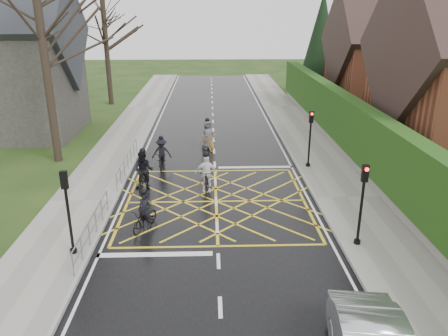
{
  "coord_description": "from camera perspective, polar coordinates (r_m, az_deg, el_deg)",
  "views": [
    {
      "loc": [
        -0.24,
        -18.11,
        8.22
      ],
      "look_at": [
        0.39,
        0.88,
        1.3
      ],
      "focal_mm": 35.0,
      "sensor_mm": 36.0,
      "label": 1
    }
  ],
  "objects": [
    {
      "name": "cyclist_back",
      "position": [
        21.23,
        -10.43,
        -0.81
      ],
      "size": [
        1.0,
        2.14,
        2.09
      ],
      "rotation": [
        0.0,
        0.0,
        -0.09
      ],
      "color": "black",
      "rests_on": "ground"
    },
    {
      "name": "sidewalk_left",
      "position": [
        20.67,
        -17.95,
        -4.23
      ],
      "size": [
        3.0,
        80.0,
        0.15
      ],
      "primitive_type": "cube",
      "color": "gray",
      "rests_on": "ground"
    },
    {
      "name": "cyclist_mid",
      "position": [
        24.1,
        -8.14,
        1.53
      ],
      "size": [
        1.1,
        1.89,
        1.81
      ],
      "rotation": [
        0.0,
        0.0,
        0.05
      ],
      "color": "black",
      "rests_on": "ground"
    },
    {
      "name": "cyclist_lead",
      "position": [
        27.16,
        -2.16,
        3.89
      ],
      "size": [
        1.38,
        2.14,
        1.96
      ],
      "rotation": [
        0.0,
        0.0,
        0.37
      ],
      "color": "orange",
      "rests_on": "ground"
    },
    {
      "name": "railing_north",
      "position": [
        23.74,
        -12.51,
        1.28
      ],
      "size": [
        0.05,
        6.04,
        1.03
      ],
      "color": "slate",
      "rests_on": "ground"
    },
    {
      "name": "tree_mid",
      "position": [
        33.56,
        -20.01,
        19.61
      ],
      "size": [
        10.08,
        10.08,
        12.48
      ],
      "color": "black",
      "rests_on": "ground"
    },
    {
      "name": "stone_wall",
      "position": [
        26.59,
        15.69,
        2.03
      ],
      "size": [
        0.5,
        38.0,
        0.7
      ],
      "primitive_type": "cube",
      "color": "slate",
      "rests_on": "ground"
    },
    {
      "name": "traffic_light_ne",
      "position": [
        23.85,
        11.14,
        3.67
      ],
      "size": [
        0.24,
        0.31,
        3.21
      ],
      "rotation": [
        0.0,
        0.0,
        3.14
      ],
      "color": "black",
      "rests_on": "ground"
    },
    {
      "name": "traffic_light_sw",
      "position": [
        15.87,
        -19.63,
        -5.65
      ],
      "size": [
        0.24,
        0.31,
        3.21
      ],
      "color": "black",
      "rests_on": "ground"
    },
    {
      "name": "traffic_light_se",
      "position": [
        16.27,
        17.5,
        -4.74
      ],
      "size": [
        0.24,
        0.31,
        3.21
      ],
      "rotation": [
        0.0,
        0.0,
        3.14
      ],
      "color": "black",
      "rests_on": "ground"
    },
    {
      "name": "railing_south",
      "position": [
        16.98,
        -16.87,
        -6.91
      ],
      "size": [
        0.05,
        5.04,
        1.03
      ],
      "color": "slate",
      "rests_on": "ground"
    },
    {
      "name": "road",
      "position": [
        19.89,
        -1.04,
        -4.39
      ],
      "size": [
        9.0,
        80.0,
        0.01
      ],
      "primitive_type": "cube",
      "color": "black",
      "rests_on": "ground"
    },
    {
      "name": "cyclist_front",
      "position": [
        20.69,
        -2.32,
        -1.22
      ],
      "size": [
        1.07,
        1.99,
        1.98
      ],
      "rotation": [
        0.0,
        0.0,
        -0.03
      ],
      "color": "black",
      "rests_on": "ground"
    },
    {
      "name": "house_far",
      "position": [
        39.29,
        21.12,
        13.09
      ],
      "size": [
        9.8,
        8.8,
        10.3
      ],
      "color": "brown",
      "rests_on": "ground"
    },
    {
      "name": "cyclist_rear",
      "position": [
        17.59,
        -10.29,
        -6.22
      ],
      "size": [
        1.22,
        1.81,
        1.67
      ],
      "rotation": [
        0.0,
        0.0,
        -0.4
      ],
      "color": "black",
      "rests_on": "ground"
    },
    {
      "name": "tree_far",
      "position": [
        41.13,
        -15.38,
        17.91
      ],
      "size": [
        8.4,
        8.4,
        10.4
      ],
      "color": "black",
      "rests_on": "ground"
    },
    {
      "name": "church",
      "position": [
        33.08,
        -26.23,
        12.32
      ],
      "size": [
        8.8,
        7.8,
        11.0
      ],
      "color": "#2D2B28",
      "rests_on": "ground"
    },
    {
      "name": "sidewalk_right",
      "position": [
        20.81,
        15.75,
        -3.82
      ],
      "size": [
        3.0,
        80.0,
        0.15
      ],
      "primitive_type": "cube",
      "color": "gray",
      "rests_on": "ground"
    },
    {
      "name": "ground",
      "position": [
        19.89,
        -1.04,
        -4.4
      ],
      "size": [
        120.0,
        120.0,
        0.0
      ],
      "primitive_type": "plane",
      "color": "black",
      "rests_on": "ground"
    },
    {
      "name": "hedge",
      "position": [
        26.12,
        16.05,
        5.69
      ],
      "size": [
        0.9,
        38.0,
        2.8
      ],
      "primitive_type": "cube",
      "color": "#1A3E10",
      "rests_on": "stone_wall"
    },
    {
      "name": "tree_near",
      "position": [
        25.65,
        -23.03,
        17.84
      ],
      "size": [
        9.24,
        9.24,
        11.44
      ],
      "color": "black",
      "rests_on": "ground"
    },
    {
      "name": "conifer",
      "position": [
        45.57,
        12.53,
        15.51
      ],
      "size": [
        4.6,
        4.6,
        10.0
      ],
      "color": "black",
      "rests_on": "ground"
    }
  ]
}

